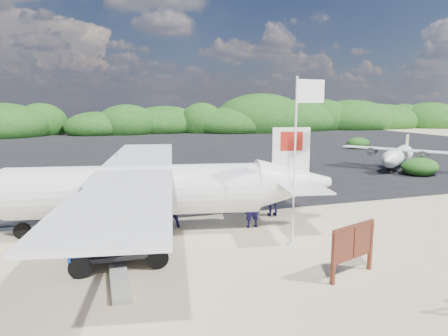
% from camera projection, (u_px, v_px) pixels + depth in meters
% --- Properties ---
extents(ground, '(160.00, 160.00, 0.00)m').
position_uv_depth(ground, '(260.00, 255.00, 13.03)').
color(ground, beige).
extents(asphalt_apron, '(90.00, 50.00, 0.04)m').
position_uv_depth(asphalt_apron, '(147.00, 151.00, 41.22)').
color(asphalt_apron, '#B2B2B2').
rests_on(asphalt_apron, ground).
extents(vegetation_band, '(124.00, 8.00, 4.40)m').
position_uv_depth(vegetation_band, '(128.00, 133.00, 64.71)').
color(vegetation_band, '#B2B2B2').
rests_on(vegetation_band, ground).
extents(baggage_cart, '(3.06, 1.76, 1.53)m').
position_uv_depth(baggage_cart, '(119.00, 265.00, 12.23)').
color(baggage_cart, '#0D3BC5').
rests_on(baggage_cart, ground).
extents(flagpole, '(1.21, 0.65, 5.77)m').
position_uv_depth(flagpole, '(292.00, 245.00, 13.93)').
color(flagpole, white).
rests_on(flagpole, ground).
extents(signboard, '(1.88, 0.78, 1.58)m').
position_uv_depth(signboard, '(351.00, 277.00, 11.40)').
color(signboard, '#5C291A').
rests_on(signboard, ground).
extents(crew_a, '(0.70, 0.50, 1.81)m').
position_uv_depth(crew_a, '(252.00, 205.00, 15.77)').
color(crew_a, '#161349').
rests_on(crew_a, ground).
extents(crew_b, '(1.11, 0.98, 1.90)m').
position_uv_depth(crew_b, '(169.00, 205.00, 15.66)').
color(crew_b, '#161349').
rests_on(crew_b, ground).
extents(crew_c, '(1.05, 0.50, 1.74)m').
position_uv_depth(crew_c, '(273.00, 197.00, 17.38)').
color(crew_c, '#161349').
rests_on(crew_c, ground).
extents(aircraft_large, '(19.60, 19.60, 5.06)m').
position_uv_depth(aircraft_large, '(334.00, 155.00, 38.33)').
color(aircraft_large, '#B2B2B2').
rests_on(aircraft_large, ground).
extents(aircraft_small, '(9.20, 9.20, 2.38)m').
position_uv_depth(aircraft_small, '(30.00, 154.00, 39.00)').
color(aircraft_small, '#B2B2B2').
rests_on(aircraft_small, ground).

